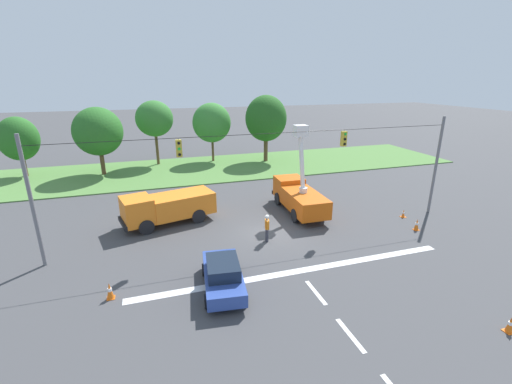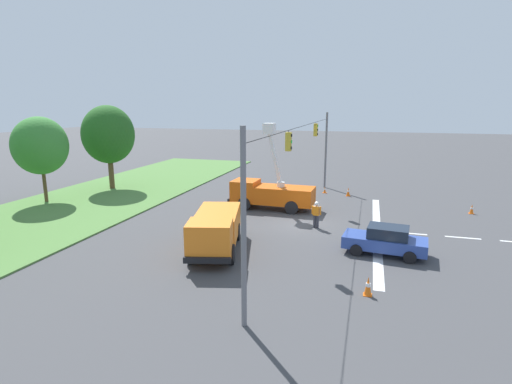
% 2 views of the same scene
% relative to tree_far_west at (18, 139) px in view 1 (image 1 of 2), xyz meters
% --- Properties ---
extents(ground_plane, '(200.00, 200.00, 0.00)m').
position_rel_tree_far_west_xyz_m(ground_plane, '(19.31, -20.35, -3.95)').
color(ground_plane, '#424244').
extents(grass_verge, '(56.00, 12.00, 0.10)m').
position_rel_tree_far_west_xyz_m(grass_verge, '(19.31, -2.35, -3.90)').
color(grass_verge, '#517F3D').
rests_on(grass_verge, ground).
extents(lane_markings, '(17.60, 15.25, 0.01)m').
position_rel_tree_far_west_xyz_m(lane_markings, '(19.31, -26.61, -3.94)').
color(lane_markings, silver).
rests_on(lane_markings, ground).
extents(signal_gantry, '(26.20, 0.33, 7.20)m').
position_rel_tree_far_west_xyz_m(signal_gantry, '(19.28, -20.36, 0.30)').
color(signal_gantry, slate).
rests_on(signal_gantry, ground).
extents(tree_far_west, '(3.81, 3.52, 6.15)m').
position_rel_tree_far_west_xyz_m(tree_far_west, '(0.00, 0.00, 0.00)').
color(tree_far_west, brown).
rests_on(tree_far_west, ground).
extents(tree_west, '(4.84, 5.29, 7.01)m').
position_rel_tree_far_west_xyz_m(tree_west, '(7.58, -1.62, 0.63)').
color(tree_west, brown).
rests_on(tree_west, ground).
extents(tree_centre, '(4.16, 4.06, 7.36)m').
position_rel_tree_far_west_xyz_m(tree_centre, '(13.25, 1.28, 1.39)').
color(tree_centre, brown).
rests_on(tree_centre, ground).
extents(tree_east, '(4.52, 3.98, 6.99)m').
position_rel_tree_far_west_xyz_m(tree_east, '(19.72, 0.96, 0.73)').
color(tree_east, brown).
rests_on(tree_east, ground).
extents(tree_far_east, '(4.88, 4.70, 7.88)m').
position_rel_tree_far_west_xyz_m(tree_far_east, '(25.83, -0.97, 1.23)').
color(tree_far_east, brown).
rests_on(tree_far_east, ground).
extents(utility_truck_bucket_lift, '(2.46, 6.53, 6.55)m').
position_rel_tree_far_west_xyz_m(utility_truck_bucket_lift, '(22.83, -17.26, -2.61)').
color(utility_truck_bucket_lift, '#D6560F').
rests_on(utility_truck_bucket_lift, ground).
extents(utility_truck_support_near, '(6.72, 3.75, 2.25)m').
position_rel_tree_far_west_xyz_m(utility_truck_support_near, '(13.20, -16.53, -2.70)').
color(utility_truck_support_near, orange).
rests_on(utility_truck_support_near, ground).
extents(sedan_blue, '(2.31, 4.48, 1.56)m').
position_rel_tree_far_west_xyz_m(sedan_blue, '(15.16, -25.48, -3.16)').
color(sedan_blue, '#2D4799').
rests_on(sedan_blue, ground).
extents(road_worker, '(0.33, 0.64, 1.77)m').
position_rel_tree_far_west_xyz_m(road_worker, '(18.87, -21.29, -2.95)').
color(road_worker, '#383842').
rests_on(road_worker, ground).
extents(traffic_cone_foreground_left, '(0.36, 0.36, 0.82)m').
position_rel_tree_far_west_xyz_m(traffic_cone_foreground_left, '(9.99, -24.65, -3.53)').
color(traffic_cone_foreground_left, orange).
rests_on(traffic_cone_foreground_left, ground).
extents(traffic_cone_foreground_right, '(0.36, 0.36, 0.73)m').
position_rel_tree_far_west_xyz_m(traffic_cone_foreground_right, '(25.51, -31.90, -3.58)').
color(traffic_cone_foreground_right, orange).
rests_on(traffic_cone_foreground_right, ground).
extents(traffic_cone_mid_left, '(0.36, 0.36, 0.79)m').
position_rel_tree_far_west_xyz_m(traffic_cone_mid_left, '(29.02, -22.79, -3.55)').
color(traffic_cone_mid_left, orange).
rests_on(traffic_cone_mid_left, ground).
extents(traffic_cone_mid_right, '(0.36, 0.36, 0.59)m').
position_rel_tree_far_west_xyz_m(traffic_cone_mid_right, '(29.73, -20.66, -3.66)').
color(traffic_cone_mid_right, orange).
rests_on(traffic_cone_mid_right, ground).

